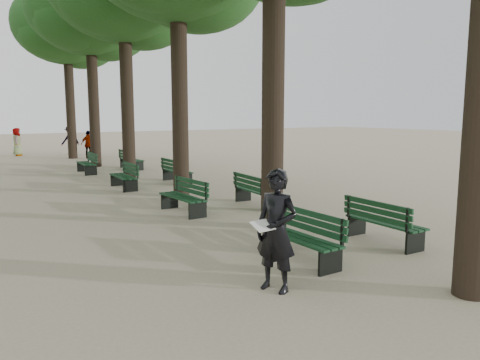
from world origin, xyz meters
TOP-DOWN VIEW (x-y plane):
  - ground at (0.00, 0.00)m, footprint 120.00×120.00m
  - tree_central_4 at (1.50, 18.00)m, footprint 6.00×6.00m
  - tree_central_5 at (1.50, 23.00)m, footprint 6.00×6.00m
  - bench_left_0 at (0.37, 0.59)m, footprint 0.60×1.81m
  - bench_left_1 at (0.37, 5.52)m, footprint 0.67×1.83m
  - bench_left_2 at (0.37, 10.40)m, footprint 0.63×1.82m
  - bench_left_3 at (0.37, 15.46)m, footprint 0.63×1.82m
  - bench_right_0 at (2.63, 0.60)m, footprint 0.61×1.81m
  - bench_right_1 at (2.63, 5.34)m, footprint 0.72×1.84m
  - bench_right_2 at (2.63, 10.77)m, footprint 0.57×1.80m
  - bench_right_3 at (2.63, 15.96)m, footprint 0.68×1.83m
  - man_with_map at (-0.83, -0.28)m, footprint 0.75×0.84m
  - pedestrian_b at (1.98, 25.63)m, footprint 1.25×0.65m
  - pedestrian_c at (2.30, 22.42)m, footprint 0.95×0.88m
  - pedestrian_d at (-1.05, 26.53)m, footprint 0.59×0.92m

SIDE VIEW (x-z plane):
  - ground at x=0.00m, z-range 0.00..0.00m
  - bench_left_0 at x=0.37m, z-range -0.19..0.73m
  - bench_left_1 at x=0.37m, z-range -0.19..0.73m
  - bench_left_2 at x=0.37m, z-range -0.19..0.73m
  - bench_left_3 at x=0.37m, z-range -0.19..0.73m
  - bench_right_0 at x=2.63m, z-range -0.19..0.73m
  - bench_right_1 at x=2.63m, z-range -0.19..0.73m
  - bench_right_2 at x=2.63m, z-range -0.19..0.73m
  - bench_right_3 at x=2.63m, z-range -0.19..0.73m
  - pedestrian_c at x=2.30m, z-range 0.00..1.65m
  - pedestrian_d at x=-1.05m, z-range 0.00..1.75m
  - pedestrian_b at x=1.98m, z-range 0.00..1.86m
  - man_with_map at x=-0.83m, z-range 0.00..1.88m
  - tree_central_4 at x=1.50m, z-range 2.68..12.63m
  - tree_central_5 at x=1.50m, z-range 2.68..12.63m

